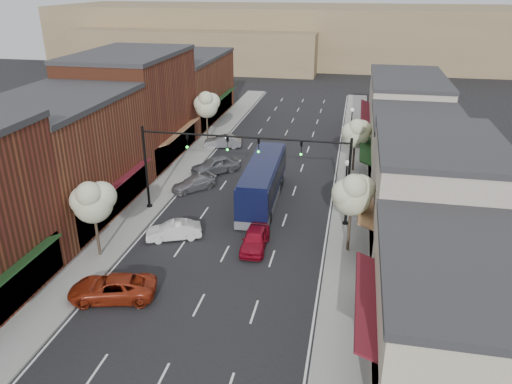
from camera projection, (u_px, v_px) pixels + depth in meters
The scene contains 29 objects.
ground at pixel (217, 269), 32.68m from camera, with size 160.00×160.00×0.00m, color black.
sidewalk_left at pixel (186, 164), 50.84m from camera, with size 2.80×73.00×0.15m, color gray.
sidewalk_right at pixel (353, 176), 47.80m from camera, with size 2.80×73.00×0.15m, color gray.
curb_left at pixel (199, 165), 50.59m from camera, with size 0.25×73.00×0.17m, color gray.
curb_right at pixel (338, 175), 48.05m from camera, with size 0.25×73.00×0.17m, color gray.
bldg_left_midnear at pixel (60, 158), 38.83m from camera, with size 10.14×14.10×9.40m.
bldg_left_midfar at pixel (134, 107), 51.15m from camera, with size 10.14×14.10×10.90m.
bldg_left_far at pixel (185, 88), 66.05m from camera, with size 10.14×18.10×8.40m.
bldg_right_near at pixel (460, 313), 23.65m from camera, with size 9.14×12.10×5.90m.
bldg_right_midnear at pixel (433, 195), 34.06m from camera, with size 9.14×12.10×7.90m.
bldg_right_midfar at pixel (415, 151), 45.17m from camera, with size 9.14×12.10×6.40m.
bldg_right_far at pixel (405, 109), 57.59m from camera, with size 9.14×16.10×7.40m.
hill_far at pixel (324, 35), 111.41m from camera, with size 120.00×30.00×12.00m, color #7A6647.
hill_near at pixel (201, 48), 105.91m from camera, with size 50.00×20.00×8.00m, color #7A6647.
signal_mast_right at pixel (317, 167), 37.05m from camera, with size 8.22×0.46×7.00m.
signal_mast_left at pixel (173, 157), 39.08m from camera, with size 8.22×0.46×7.00m.
tree_right_near at pixel (353, 193), 32.97m from camera, with size 2.85×2.65×5.95m.
tree_right_far at pixel (356, 133), 47.57m from camera, with size 2.85×2.65×5.43m.
tree_left_near at pixel (93, 200), 32.46m from camera, with size 2.85×2.65×5.69m.
tree_left_far at pixel (207, 104), 55.74m from camera, with size 2.85×2.65×6.13m.
lamp_post_near at pixel (346, 177), 39.54m from camera, with size 0.44×0.44×4.44m.
lamp_post_far at pixel (352, 121), 55.31m from camera, with size 0.44×0.44×4.44m.
coach_bus at pixel (263, 182), 41.81m from camera, with size 2.89×11.69×3.55m.
red_hatchback at pixel (255, 239), 34.91m from camera, with size 1.70×4.23×1.44m, color maroon.
parked_car_a at pixel (112, 288), 29.43m from camera, with size 2.36×5.13×1.42m, color maroon.
parked_car_b at pixel (174, 231), 36.25m from camera, with size 1.39×3.98×1.31m, color silver.
parked_car_c at pixel (193, 184), 44.69m from camera, with size 1.68×4.14×1.20m, color gray.
parked_car_d at pixel (215, 165), 48.52m from camera, with size 1.93×4.81×1.64m, color slate.
parked_car_e at pixel (223, 142), 55.91m from camera, with size 1.46×4.20×1.38m, color gray.
Camera 1 is at (8.02, -26.99, 17.53)m, focal length 35.00 mm.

